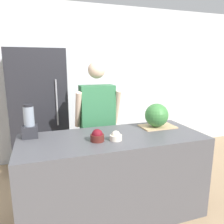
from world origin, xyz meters
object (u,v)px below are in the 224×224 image
(refrigerator, at_px, (40,112))
(watermelon, at_px, (157,115))
(person, at_px, (97,125))
(blender, at_px, (29,124))
(bowl_cherries, at_px, (97,136))
(bowl_cream, at_px, (116,136))

(refrigerator, height_order, watermelon, refrigerator)
(person, height_order, blender, person)
(bowl_cherries, distance_m, blender, 0.71)
(bowl_cherries, relative_size, blender, 0.39)
(refrigerator, distance_m, bowl_cherries, 1.54)
(person, distance_m, bowl_cream, 0.76)
(person, distance_m, blender, 0.92)
(refrigerator, xyz_separation_m, watermelon, (1.29, -1.23, 0.13))
(bowl_cream, bearing_deg, bowl_cherries, 169.64)
(watermelon, relative_size, blender, 0.80)
(person, bearing_deg, blender, -154.11)
(refrigerator, xyz_separation_m, blender, (-0.10, -1.12, 0.12))
(person, bearing_deg, watermelon, -40.90)
(person, xyz_separation_m, watermelon, (0.58, -0.50, 0.20))
(refrigerator, relative_size, bowl_cream, 15.31)
(watermelon, distance_m, bowl_cherries, 0.81)
(bowl_cream, bearing_deg, watermelon, 23.13)
(bowl_cream, relative_size, blender, 0.35)
(watermelon, bearing_deg, bowl_cream, -156.87)
(person, distance_m, watermelon, 0.79)
(refrigerator, bearing_deg, person, -45.51)
(refrigerator, bearing_deg, blender, -95.21)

